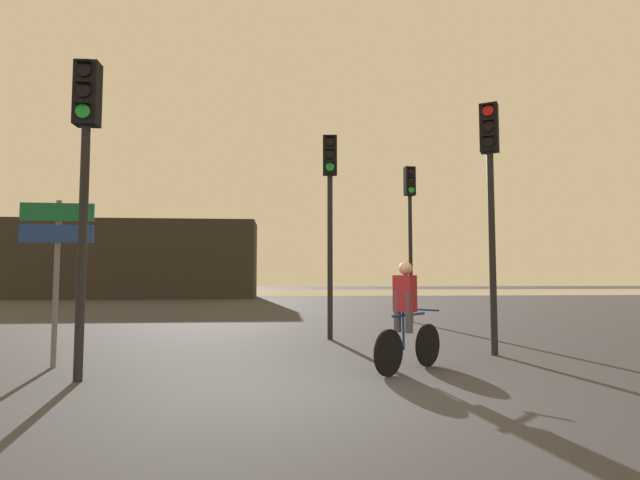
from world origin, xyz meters
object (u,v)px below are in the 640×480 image
object	(u,v)px
direction_sign_post	(57,251)
cyclist	(406,316)
traffic_light_center	(330,197)
traffic_light_near_right	(490,179)
traffic_light_far_right	(410,214)
traffic_light_near_left	(85,157)
distant_building	(136,259)

from	to	relation	value
direction_sign_post	cyclist	world-z (taller)	direction_sign_post
traffic_light_center	traffic_light_near_right	bearing A→B (deg)	143.07
traffic_light_far_right	traffic_light_near_left	bearing A→B (deg)	43.00
distant_building	traffic_light_near_left	size ratio (longest dim) A/B	3.47
traffic_light_near_right	direction_sign_post	bearing A→B (deg)	35.45
traffic_light_center	direction_sign_post	xyz separation A→B (m)	(-4.61, -3.06, -1.40)
distant_building	direction_sign_post	bearing A→B (deg)	-76.99
traffic_light_near_right	distant_building	bearing A→B (deg)	-31.10
traffic_light_center	traffic_light_near_right	distance (m)	3.63
traffic_light_near_right	direction_sign_post	size ratio (longest dim) A/B	1.76
traffic_light_near_left	traffic_light_far_right	bearing A→B (deg)	-128.74
distant_building	cyclist	distance (m)	27.86
distant_building	direction_sign_post	distance (m)	25.41
traffic_light_far_right	traffic_light_near_right	world-z (taller)	traffic_light_far_right
traffic_light_center	traffic_light_near_left	bearing A→B (deg)	52.31
traffic_light_near_right	cyclist	distance (m)	3.36
traffic_light_center	traffic_light_near_right	xyz separation A→B (m)	(2.70, -2.43, -0.02)
distant_building	cyclist	world-z (taller)	distant_building
traffic_light_near_left	direction_sign_post	size ratio (longest dim) A/B	1.69
traffic_light_far_right	cyclist	size ratio (longest dim) A/B	2.97
direction_sign_post	distant_building	bearing A→B (deg)	-79.79
direction_sign_post	traffic_light_far_right	bearing A→B (deg)	-139.79
traffic_light_near_left	direction_sign_post	xyz separation A→B (m)	(-0.80, 1.08, -1.26)
traffic_light_center	traffic_light_far_right	xyz separation A→B (m)	(2.90, 3.95, 0.13)
distant_building	traffic_light_near_right	distance (m)	27.42
traffic_light_near_right	cyclist	xyz separation A→B (m)	(-1.95, -1.39, -2.35)
traffic_light_near_left	cyclist	distance (m)	5.09
traffic_light_far_right	cyclist	bearing A→B (deg)	67.26
direction_sign_post	cyclist	size ratio (longest dim) A/B	1.60
traffic_light_center	cyclist	bearing A→B (deg)	106.16
distant_building	traffic_light_center	distance (m)	24.04
traffic_light_near_left	cyclist	world-z (taller)	traffic_light_near_left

